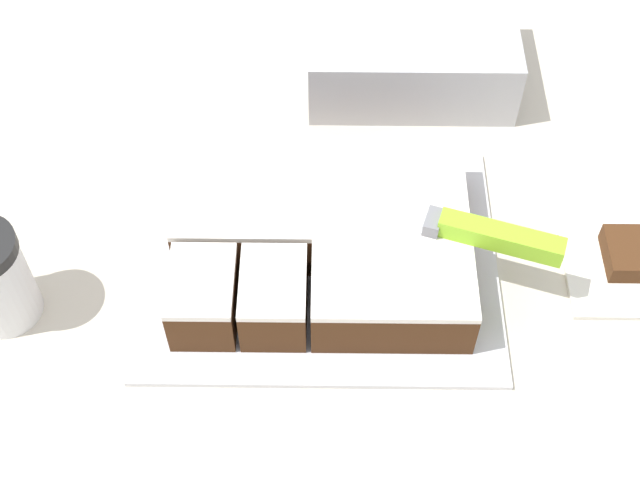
# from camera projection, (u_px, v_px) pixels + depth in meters

# --- Properties ---
(countertop) EXTENTS (1.40, 1.10, 0.89)m
(countertop) POSITION_uv_depth(u_px,v_px,m) (307.00, 375.00, 1.37)
(countertop) COLOR beige
(countertop) RESTS_ON ground_plane
(cake_board) EXTENTS (0.38, 0.30, 0.01)m
(cake_board) POSITION_uv_depth(u_px,v_px,m) (320.00, 260.00, 0.95)
(cake_board) COLOR silver
(cake_board) RESTS_ON countertop
(cake) EXTENTS (0.30, 0.23, 0.06)m
(cake) POSITION_uv_depth(u_px,v_px,m) (322.00, 239.00, 0.92)
(cake) COLOR #472814
(cake) RESTS_ON cake_board
(knife) EXTENTS (0.34, 0.13, 0.02)m
(knife) POSITION_uv_depth(u_px,v_px,m) (458.00, 228.00, 0.88)
(knife) COLOR silver
(knife) RESTS_ON cake
(paper_napkin) EXTENTS (0.14, 0.14, 0.01)m
(paper_napkin) POSITION_uv_depth(u_px,v_px,m) (630.00, 261.00, 0.95)
(paper_napkin) COLOR white
(paper_napkin) RESTS_ON countertop
(brownie) EXTENTS (0.06, 0.06, 0.02)m
(brownie) POSITION_uv_depth(u_px,v_px,m) (634.00, 253.00, 0.94)
(brownie) COLOR #472814
(brownie) RESTS_ON paper_napkin
(storage_box) EXTENTS (0.25, 0.17, 0.09)m
(storage_box) POSITION_uv_depth(u_px,v_px,m) (411.00, 52.00, 1.09)
(storage_box) COLOR #B2B2B7
(storage_box) RESTS_ON countertop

